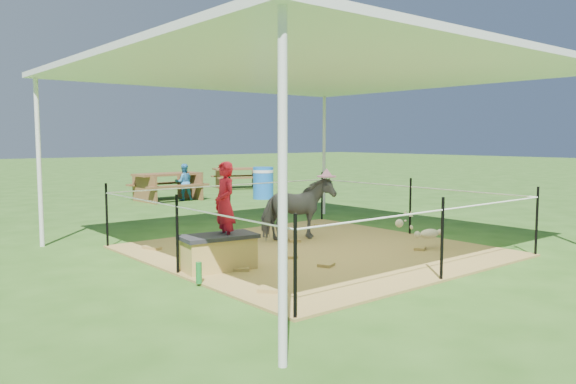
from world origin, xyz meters
TOP-DOWN VIEW (x-y plane):
  - ground at (0.00, 0.00)m, footprint 90.00×90.00m
  - hay_patch at (0.00, 0.00)m, footprint 4.60×4.60m
  - canopy_tent at (0.00, 0.00)m, footprint 6.30×6.30m
  - rope_fence at (0.00, -0.00)m, footprint 4.54×4.54m
  - straw_bale at (-1.76, -0.17)m, footprint 0.94×0.57m
  - dark_cloth at (-1.76, -0.17)m, footprint 1.01×0.63m
  - woman at (-1.66, -0.17)m, footprint 0.31×0.42m
  - green_bottle at (-2.31, -0.62)m, footprint 0.08×0.08m
  - pony at (0.33, 0.76)m, footprint 1.27×0.70m
  - pink_hat at (0.33, 0.76)m, footprint 0.32×0.32m
  - foal at (1.40, -1.04)m, footprint 0.97×0.59m
  - trash_barrel at (3.87, 6.42)m, footprint 0.73×0.73m
  - picnic_table_near at (1.59, 7.70)m, footprint 1.86×1.39m
  - picnic_table_far at (5.17, 9.53)m, footprint 1.98×1.70m
  - distant_person at (1.94, 7.44)m, footprint 0.58×0.51m

SIDE VIEW (x-z plane):
  - ground at x=0.00m, z-range 0.00..0.00m
  - hay_patch at x=0.00m, z-range 0.00..0.03m
  - green_bottle at x=-2.31m, z-range 0.03..0.28m
  - straw_bale at x=-1.76m, z-range 0.03..0.42m
  - foal at x=1.40m, z-range 0.03..0.55m
  - picnic_table_far at x=5.17m, z-range 0.00..0.70m
  - picnic_table_near at x=1.59m, z-range 0.00..0.75m
  - trash_barrel at x=3.87m, z-range 0.00..0.89m
  - dark_cloth at x=-1.76m, z-range 0.42..0.47m
  - distant_person at x=1.94m, z-range 0.00..1.00m
  - pony at x=0.33m, z-range 0.03..1.05m
  - rope_fence at x=0.00m, z-range 0.14..1.14m
  - woman at x=-1.66m, z-range 0.42..1.49m
  - pink_hat at x=0.33m, z-range 1.05..1.19m
  - canopy_tent at x=0.00m, z-range 1.24..4.14m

